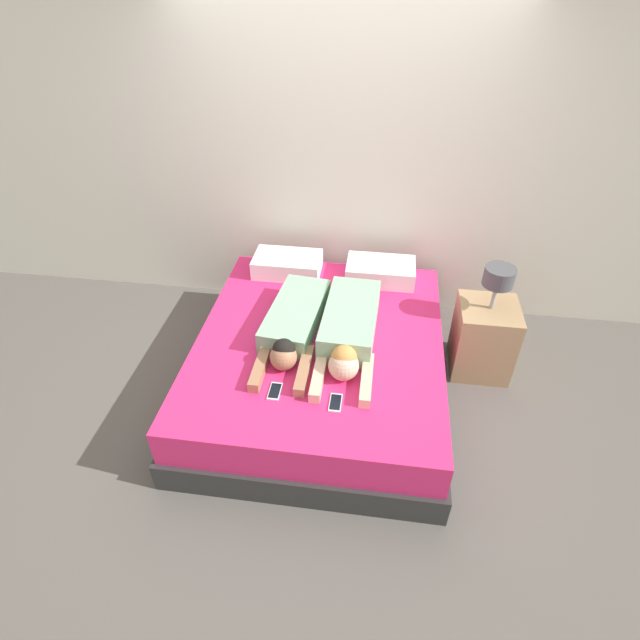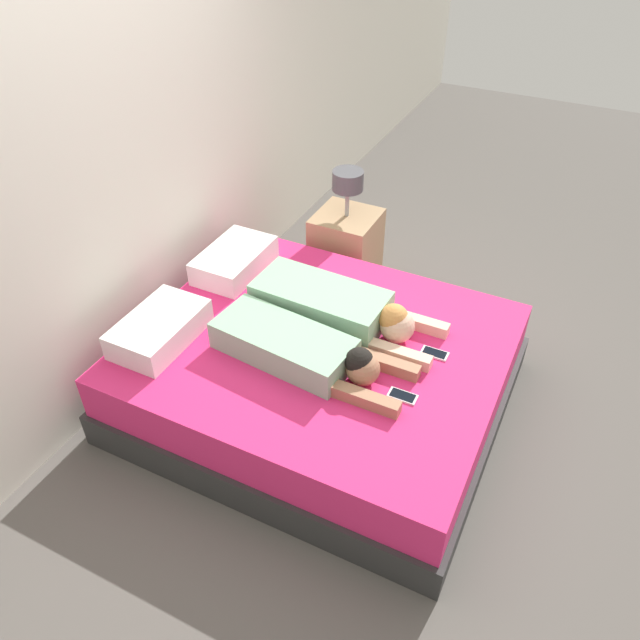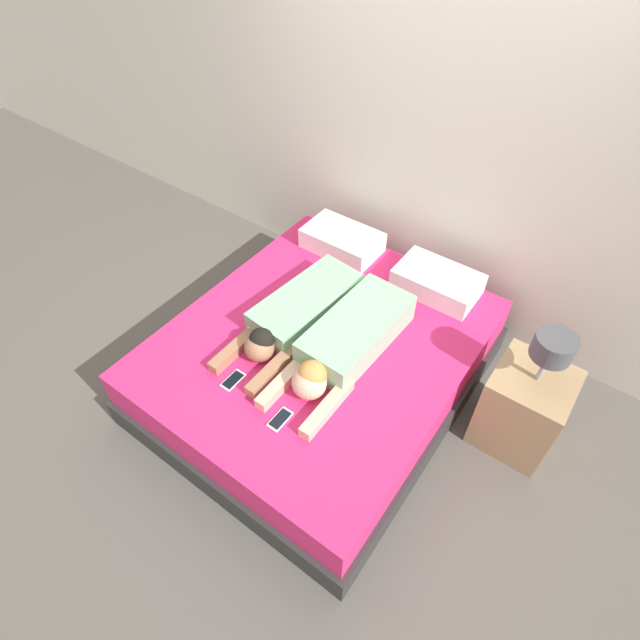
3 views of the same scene
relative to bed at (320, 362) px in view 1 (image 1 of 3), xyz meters
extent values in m
plane|color=#5B5651|center=(0.00, 0.00, -0.24)|extent=(12.00, 12.00, 0.00)
cube|color=silver|center=(0.00, 1.19, 1.06)|extent=(12.00, 0.06, 2.60)
cube|color=#2D2D2D|center=(0.00, 0.00, -0.13)|extent=(1.78, 2.07, 0.22)
cube|color=#E5286B|center=(0.00, 0.00, 0.11)|extent=(1.72, 2.01, 0.27)
cube|color=white|center=(-0.39, 0.81, 0.32)|extent=(0.55, 0.34, 0.15)
cube|color=white|center=(0.39, 0.81, 0.32)|extent=(0.55, 0.34, 0.15)
cube|color=#8CBF99|center=(-0.19, 0.12, 0.33)|extent=(0.41, 0.80, 0.16)
sphere|color=#A37051|center=(-0.19, -0.34, 0.34)|extent=(0.18, 0.18, 0.18)
sphere|color=black|center=(-0.19, -0.32, 0.38)|extent=(0.15, 0.15, 0.15)
cube|color=#A37051|center=(-0.33, -0.39, 0.28)|extent=(0.07, 0.42, 0.07)
cube|color=#A37051|center=(-0.05, -0.39, 0.28)|extent=(0.07, 0.42, 0.07)
cube|color=#8CBF99|center=(0.20, 0.10, 0.35)|extent=(0.39, 0.79, 0.20)
sphere|color=beige|center=(0.20, -0.38, 0.34)|extent=(0.20, 0.20, 0.20)
sphere|color=#D18C47|center=(0.20, -0.35, 0.39)|extent=(0.17, 0.17, 0.17)
cube|color=beige|center=(0.05, -0.42, 0.28)|extent=(0.07, 0.43, 0.07)
cube|color=beige|center=(0.35, -0.42, 0.28)|extent=(0.07, 0.43, 0.07)
cube|color=silver|center=(-0.20, -0.57, 0.25)|extent=(0.07, 0.15, 0.01)
cube|color=black|center=(-0.20, -0.57, 0.26)|extent=(0.06, 0.13, 0.00)
cube|color=silver|center=(0.18, -0.61, 0.25)|extent=(0.07, 0.15, 0.01)
cube|color=black|center=(0.18, -0.61, 0.26)|extent=(0.06, 0.13, 0.00)
cube|color=tan|center=(1.21, 0.39, 0.05)|extent=(0.43, 0.43, 0.58)
cylinder|color=#999999|center=(1.21, 0.39, 0.44)|extent=(0.03, 0.03, 0.20)
cylinder|color=#4C4C51|center=(1.21, 0.39, 0.61)|extent=(0.22, 0.22, 0.13)
camera|label=1|loc=(0.37, -2.69, 2.50)|focal=28.00mm
camera|label=2|loc=(-2.38, -1.18, 2.54)|focal=35.00mm
camera|label=3|loc=(1.22, -1.67, 2.56)|focal=28.00mm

